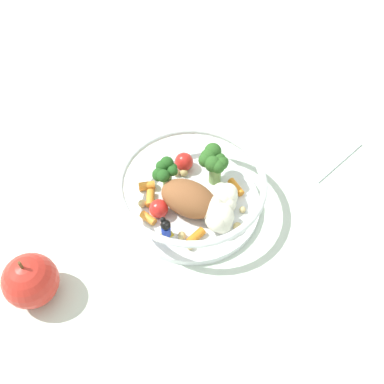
# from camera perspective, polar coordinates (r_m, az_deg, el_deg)

# --- Properties ---
(ground_plane) EXTENTS (2.40, 2.40, 0.00)m
(ground_plane) POSITION_cam_1_polar(r_m,az_deg,el_deg) (0.65, -1.34, -2.03)
(ground_plane) COLOR silver
(food_container) EXTENTS (0.20, 0.20, 0.07)m
(food_container) POSITION_cam_1_polar(r_m,az_deg,el_deg) (0.63, 0.68, -0.26)
(food_container) COLOR white
(food_container) RESTS_ON ground_plane
(loose_apple) EXTENTS (0.07, 0.07, 0.08)m
(loose_apple) POSITION_cam_1_polar(r_m,az_deg,el_deg) (0.59, -19.62, -10.46)
(loose_apple) COLOR red
(loose_apple) RESTS_ON ground_plane
(folded_napkin) EXTENTS (0.15, 0.13, 0.01)m
(folded_napkin) POSITION_cam_1_polar(r_m,az_deg,el_deg) (0.75, 14.17, 6.45)
(folded_napkin) COLOR white
(folded_napkin) RESTS_ON ground_plane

